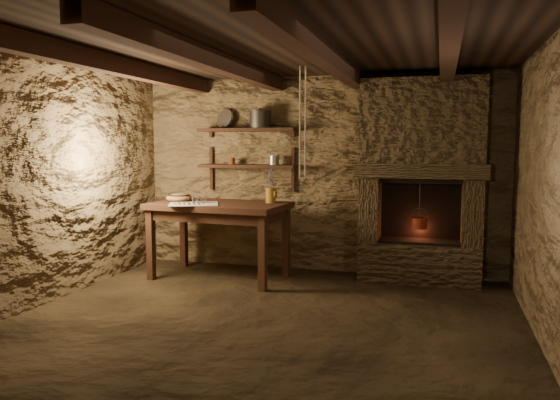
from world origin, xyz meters
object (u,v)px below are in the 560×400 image
(work_table, at_px, (219,238))
(iron_stockpot, at_px, (260,120))
(wooden_bowl, at_px, (179,198))
(red_pot, at_px, (419,222))
(stoneware_jug, at_px, (271,188))

(work_table, xyz_separation_m, iron_stockpot, (0.32, 0.56, 1.39))
(wooden_bowl, bearing_deg, red_pot, 8.05)
(work_table, bearing_deg, wooden_bowl, 179.34)
(iron_stockpot, bearing_deg, stoneware_jug, -56.76)
(stoneware_jug, distance_m, wooden_bowl, 1.14)
(stoneware_jug, height_order, red_pot, stoneware_jug)
(stoneware_jug, height_order, wooden_bowl, stoneware_jug)
(stoneware_jug, xyz_separation_m, wooden_bowl, (-1.12, -0.12, -0.14))
(wooden_bowl, bearing_deg, work_table, -5.08)
(work_table, bearing_deg, iron_stockpot, 64.69)
(wooden_bowl, xyz_separation_m, iron_stockpot, (0.86, 0.52, 0.94))
(wooden_bowl, height_order, red_pot, red_pot)
(iron_stockpot, relative_size, red_pot, 0.48)
(wooden_bowl, distance_m, red_pot, 2.83)
(work_table, xyz_separation_m, red_pot, (2.26, 0.44, 0.21))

